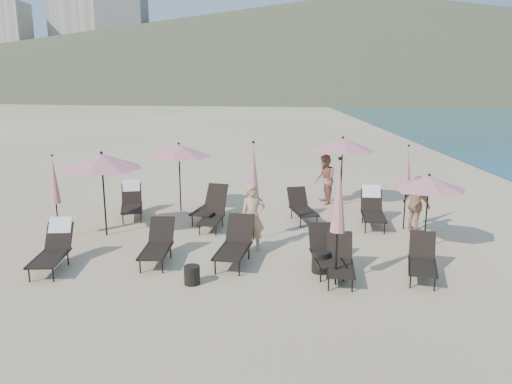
{
  "coord_description": "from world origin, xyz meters",
  "views": [
    {
      "loc": [
        -0.91,
        -10.95,
        4.34
      ],
      "look_at": [
        -1.11,
        3.5,
        1.1
      ],
      "focal_mm": 35.0,
      "sensor_mm": 36.0,
      "label": 1
    }
  ],
  "objects_px": {
    "lounger_6": "(132,201)",
    "umbrella_closed_3": "(253,172)",
    "lounger_8": "(213,215)",
    "lounger_2": "(235,243)",
    "umbrella_closed_2": "(54,181)",
    "umbrella_closed_1": "(407,171)",
    "lounger_10": "(373,208)",
    "lounger_4": "(326,251)",
    "umbrella_open_1": "(429,182)",
    "side_table_1": "(320,262)",
    "lounger_9": "(302,207)",
    "lounger_0": "(54,247)",
    "umbrella_open_0": "(102,161)",
    "beachgoer_c": "(416,204)",
    "lounger_3": "(340,260)",
    "lounger_7": "(211,205)",
    "beachgoer_b": "(325,179)",
    "umbrella_open_3": "(343,144)",
    "side_table_0": "(192,275)",
    "lounger_5": "(422,259)",
    "umbrella_open_2": "(179,150)",
    "umbrella_closed_0": "(339,197)",
    "beachgoer_a": "(253,218)"
  },
  "relations": [
    {
      "from": "lounger_3",
      "to": "lounger_7",
      "type": "relative_size",
      "value": 0.85
    },
    {
      "from": "umbrella_open_0",
      "to": "umbrella_open_2",
      "type": "distance_m",
      "value": 3.25
    },
    {
      "from": "beachgoer_b",
      "to": "side_table_1",
      "type": "bearing_deg",
      "value": -15.63
    },
    {
      "from": "lounger_8",
      "to": "lounger_2",
      "type": "bearing_deg",
      "value": -66.83
    },
    {
      "from": "lounger_6",
      "to": "umbrella_closed_0",
      "type": "xyz_separation_m",
      "value": [
        5.84,
        -5.49,
        1.43
      ]
    },
    {
      "from": "lounger_4",
      "to": "umbrella_closed_0",
      "type": "relative_size",
      "value": 0.6
    },
    {
      "from": "umbrella_closed_2",
      "to": "side_table_1",
      "type": "relative_size",
      "value": 4.83
    },
    {
      "from": "lounger_9",
      "to": "side_table_1",
      "type": "height_order",
      "value": "lounger_9"
    },
    {
      "from": "lounger_9",
      "to": "umbrella_open_1",
      "type": "distance_m",
      "value": 4.27
    },
    {
      "from": "lounger_6",
      "to": "lounger_5",
      "type": "bearing_deg",
      "value": -46.38
    },
    {
      "from": "lounger_9",
      "to": "lounger_10",
      "type": "xyz_separation_m",
      "value": [
        2.12,
        -0.49,
        0.09
      ]
    },
    {
      "from": "side_table_0",
      "to": "beachgoer_c",
      "type": "bearing_deg",
      "value": 33.08
    },
    {
      "from": "lounger_2",
      "to": "side_table_1",
      "type": "distance_m",
      "value": 2.11
    },
    {
      "from": "lounger_0",
      "to": "umbrella_closed_3",
      "type": "bearing_deg",
      "value": 21.46
    },
    {
      "from": "beachgoer_b",
      "to": "umbrella_closed_3",
      "type": "bearing_deg",
      "value": -38.33
    },
    {
      "from": "lounger_5",
      "to": "beachgoer_c",
      "type": "distance_m",
      "value": 3.56
    },
    {
      "from": "lounger_5",
      "to": "umbrella_open_0",
      "type": "relative_size",
      "value": 0.68
    },
    {
      "from": "lounger_9",
      "to": "umbrella_open_0",
      "type": "xyz_separation_m",
      "value": [
        -5.71,
        -1.65,
        1.7
      ]
    },
    {
      "from": "umbrella_closed_1",
      "to": "beachgoer_b",
      "type": "height_order",
      "value": "umbrella_closed_1"
    },
    {
      "from": "lounger_4",
      "to": "lounger_5",
      "type": "relative_size",
      "value": 1.01
    },
    {
      "from": "umbrella_open_0",
      "to": "beachgoer_c",
      "type": "distance_m",
      "value": 9.03
    },
    {
      "from": "side_table_1",
      "to": "umbrella_open_2",
      "type": "bearing_deg",
      "value": 126.82
    },
    {
      "from": "lounger_0",
      "to": "lounger_7",
      "type": "relative_size",
      "value": 0.91
    },
    {
      "from": "umbrella_open_1",
      "to": "beachgoer_c",
      "type": "xyz_separation_m",
      "value": [
        0.18,
        1.47,
        -0.94
      ]
    },
    {
      "from": "umbrella_closed_1",
      "to": "umbrella_closed_2",
      "type": "relative_size",
      "value": 1.06
    },
    {
      "from": "lounger_7",
      "to": "lounger_8",
      "type": "relative_size",
      "value": 1.21
    },
    {
      "from": "lounger_6",
      "to": "umbrella_closed_2",
      "type": "relative_size",
      "value": 0.78
    },
    {
      "from": "umbrella_open_0",
      "to": "beachgoer_b",
      "type": "bearing_deg",
      "value": 30.11
    },
    {
      "from": "lounger_4",
      "to": "umbrella_open_1",
      "type": "distance_m",
      "value": 3.43
    },
    {
      "from": "lounger_9",
      "to": "lounger_10",
      "type": "distance_m",
      "value": 2.18
    },
    {
      "from": "lounger_6",
      "to": "umbrella_closed_3",
      "type": "bearing_deg",
      "value": -44.47
    },
    {
      "from": "umbrella_closed_1",
      "to": "side_table_0",
      "type": "xyz_separation_m",
      "value": [
        -5.74,
        -4.2,
        -1.56
      ]
    },
    {
      "from": "lounger_7",
      "to": "beachgoer_b",
      "type": "height_order",
      "value": "beachgoer_b"
    },
    {
      "from": "lounger_0",
      "to": "side_table_0",
      "type": "relative_size",
      "value": 4.23
    },
    {
      "from": "lounger_8",
      "to": "umbrella_closed_0",
      "type": "distance_m",
      "value": 5.4
    },
    {
      "from": "lounger_4",
      "to": "lounger_8",
      "type": "bearing_deg",
      "value": 128.05
    },
    {
      "from": "umbrella_open_0",
      "to": "lounger_6",
      "type": "bearing_deg",
      "value": 83.73
    },
    {
      "from": "umbrella_open_1",
      "to": "umbrella_open_2",
      "type": "bearing_deg",
      "value": 151.53
    },
    {
      "from": "umbrella_closed_0",
      "to": "lounger_8",
      "type": "bearing_deg",
      "value": 126.4
    },
    {
      "from": "beachgoer_c",
      "to": "lounger_2",
      "type": "bearing_deg",
      "value": 87.29
    },
    {
      "from": "umbrella_open_0",
      "to": "umbrella_open_2",
      "type": "bearing_deg",
      "value": 58.77
    },
    {
      "from": "lounger_4",
      "to": "beachgoer_b",
      "type": "height_order",
      "value": "beachgoer_b"
    },
    {
      "from": "lounger_9",
      "to": "umbrella_open_3",
      "type": "relative_size",
      "value": 0.71
    },
    {
      "from": "lounger_3",
      "to": "side_table_1",
      "type": "bearing_deg",
      "value": 144.1
    },
    {
      "from": "beachgoer_b",
      "to": "lounger_2",
      "type": "bearing_deg",
      "value": -33.65
    },
    {
      "from": "side_table_0",
      "to": "lounger_0",
      "type": "bearing_deg",
      "value": 164.62
    },
    {
      "from": "lounger_0",
      "to": "umbrella_closed_3",
      "type": "relative_size",
      "value": 0.63
    },
    {
      "from": "lounger_8",
      "to": "beachgoer_a",
      "type": "xyz_separation_m",
      "value": [
        1.23,
        -1.91,
        0.46
      ]
    },
    {
      "from": "lounger_10",
      "to": "umbrella_open_1",
      "type": "relative_size",
      "value": 0.92
    },
    {
      "from": "umbrella_closed_1",
      "to": "lounger_10",
      "type": "bearing_deg",
      "value": 152.66
    }
  ]
}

